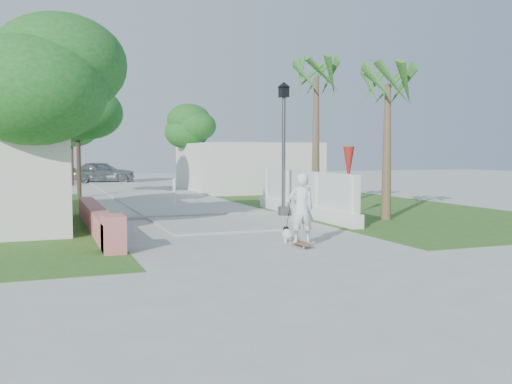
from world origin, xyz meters
name	(u,v)px	position (x,y,z in m)	size (l,w,h in m)	color
ground	(263,245)	(0.00, 0.00, 0.00)	(90.00, 90.00, 0.00)	#B7B7B2
path_strip	(131,190)	(0.00, 20.00, 0.03)	(3.20, 36.00, 0.06)	#B7B7B2
curb	(196,216)	(0.00, 6.00, 0.05)	(6.50, 0.25, 0.10)	#999993
grass_right	(352,205)	(7.00, 8.00, 0.01)	(8.00, 20.00, 0.01)	#345E1D
pink_wall	(98,220)	(-3.30, 3.55, 0.31)	(0.45, 8.20, 0.80)	#D56D6E
lattice_fence	(303,200)	(3.40, 5.00, 0.54)	(0.35, 7.00, 1.50)	white
building_right	(245,167)	(6.00, 18.00, 1.30)	(6.00, 8.00, 2.60)	silver
street_lamp	(284,143)	(2.90, 5.50, 2.43)	(0.44, 0.44, 4.44)	#59595E
bollard	(174,191)	(0.20, 10.00, 0.58)	(0.14, 0.14, 1.09)	white
patio_umbrella	(349,165)	(4.80, 4.50, 1.69)	(0.36, 0.36, 2.30)	#59595E
tree_left_near	(48,82)	(-4.48, 2.98, 3.82)	(3.60, 3.60, 5.28)	#4C3826
tree_left_mid	(13,110)	(-5.48, 8.48, 3.50)	(3.20, 3.20, 4.85)	#4C3826
tree_path_left	(78,116)	(-2.98, 15.98, 3.82)	(3.40, 3.40, 5.23)	#4C3826
tree_path_right	(187,128)	(3.22, 19.98, 3.49)	(3.00, 3.00, 4.79)	#4C3826
tree_path_far	(72,125)	(-2.78, 25.98, 3.82)	(3.20, 3.20, 5.17)	#4C3826
palm_far	(316,86)	(4.60, 6.50, 4.48)	(1.80, 1.80, 5.30)	brown
palm_near	(388,92)	(5.40, 3.20, 3.95)	(1.80, 1.80, 4.70)	brown
skateboarder	(297,211)	(0.67, -0.37, 0.80)	(0.63, 1.33, 1.65)	#8D5E38
dog	(287,234)	(0.70, 0.23, 0.20)	(0.33, 0.53, 0.37)	silver
parked_car	(102,172)	(-0.66, 28.95, 0.75)	(1.78, 4.42, 1.51)	#B2B3BA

